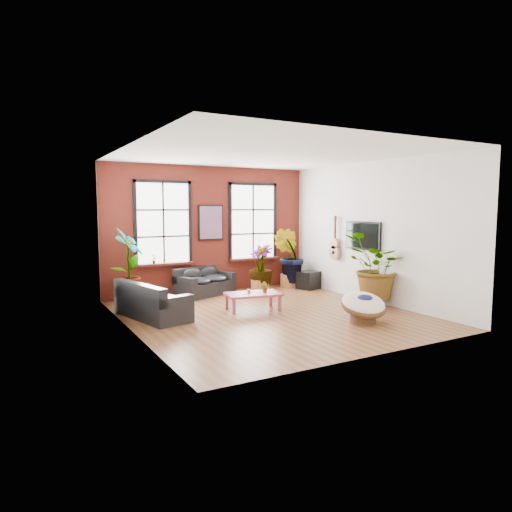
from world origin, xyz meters
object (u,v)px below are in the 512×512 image
Objects in this scene: sofa_back at (204,282)px; papasan_chair at (363,306)px; sofa_left at (150,302)px; coffee_table at (253,295)px.

sofa_back is 1.60× the size of papasan_chair.
coffee_table is at bearing -113.74° from sofa_left.
coffee_table is 2.55m from papasan_chair.
sofa_back is at bearing -60.49° from sofa_left.
sofa_back is 2.77m from sofa_left.
coffee_table is at bearing -104.45° from sofa_back.
sofa_left is (-2.03, -1.88, 0.01)m from sofa_back.
sofa_back is 2.31m from coffee_table.
sofa_left is at bearing -157.97° from sofa_back.
papasan_chair is (1.68, -4.43, 0.01)m from sofa_back.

